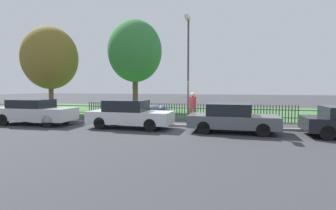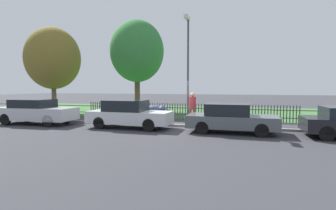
% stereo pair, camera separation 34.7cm
% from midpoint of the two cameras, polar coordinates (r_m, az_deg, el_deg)
% --- Properties ---
extents(ground_plane, '(120.00, 120.00, 0.00)m').
position_cam_midpoint_polar(ground_plane, '(14.40, 1.50, -4.71)').
color(ground_plane, '#38383D').
extents(kerb_stone, '(43.75, 0.20, 0.12)m').
position_cam_midpoint_polar(kerb_stone, '(14.49, 1.60, -4.42)').
color(kerb_stone, gray).
rests_on(kerb_stone, ground).
extents(grass_strip, '(43.75, 11.91, 0.01)m').
position_cam_midpoint_polar(grass_strip, '(23.29, 7.04, -1.38)').
color(grass_strip, '#3D7033').
rests_on(grass_strip, ground).
extents(park_fence, '(43.75, 0.05, 1.07)m').
position_cam_midpoint_polar(park_fence, '(17.42, 4.08, -1.43)').
color(park_fence, '#4C4C51').
rests_on(park_fence, ground).
extents(parked_car_black_saloon, '(4.60, 1.87, 1.45)m').
position_cam_midpoint_polar(parked_car_black_saloon, '(16.95, -26.31, -1.26)').
color(parked_car_black_saloon, '#BCBCC1').
rests_on(parked_car_black_saloon, ground).
extents(parked_car_navy_estate, '(4.42, 1.74, 1.48)m').
position_cam_midpoint_polar(parked_car_navy_estate, '(13.94, -7.86, -1.97)').
color(parked_car_navy_estate, silver).
rests_on(parked_car_navy_estate, ground).
extents(parked_car_red_compact, '(4.16, 1.82, 1.39)m').
position_cam_midpoint_polar(parked_car_red_compact, '(12.80, 14.22, -2.79)').
color(parked_car_red_compact, '#51565B').
rests_on(parked_car_red_compact, ground).
extents(covered_motorcycle, '(1.88, 0.91, 1.11)m').
position_cam_midpoint_polar(covered_motorcycle, '(15.37, -1.95, -1.64)').
color(covered_motorcycle, black).
rests_on(covered_motorcycle, ground).
extents(tree_nearest_kerb, '(4.39, 4.39, 7.03)m').
position_cam_midpoint_polar(tree_nearest_kerb, '(23.67, -23.38, 9.29)').
color(tree_nearest_kerb, brown).
rests_on(tree_nearest_kerb, ground).
extents(tree_behind_motorcycle, '(4.70, 4.70, 7.99)m').
position_cam_midpoint_polar(tree_behind_motorcycle, '(23.56, -6.34, 11.51)').
color(tree_behind_motorcycle, brown).
rests_on(tree_behind_motorcycle, ground).
extents(pedestrian_near_fence, '(0.43, 0.38, 1.85)m').
position_cam_midpoint_polar(pedestrian_near_fence, '(14.91, 6.02, -0.38)').
color(pedestrian_near_fence, '#7F6B51').
rests_on(pedestrian_near_fence, ground).
extents(street_lamp, '(0.20, 0.79, 6.03)m').
position_cam_midpoint_polar(street_lamp, '(14.89, 4.98, 10.08)').
color(street_lamp, '#47474C').
rests_on(street_lamp, ground).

